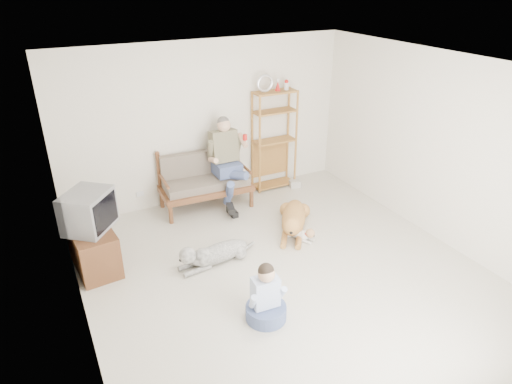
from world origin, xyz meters
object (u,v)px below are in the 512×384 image
etagere (274,139)px  tv_stand (93,249)px  loveseat (204,179)px  golden_retriever (293,220)px

etagere → tv_stand: etagere is taller
loveseat → golden_retriever: loveseat is taller
loveseat → etagere: 1.49m
tv_stand → golden_retriever: tv_stand is taller
loveseat → tv_stand: 2.26m
etagere → golden_retriever: 1.79m
golden_retriever → tv_stand: bearing=-152.2°
loveseat → etagere: (1.42, 0.14, 0.44)m
golden_retriever → etagere: bearing=106.7°
loveseat → golden_retriever: size_ratio=1.18×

